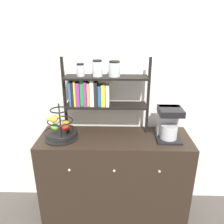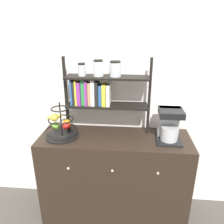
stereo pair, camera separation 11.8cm
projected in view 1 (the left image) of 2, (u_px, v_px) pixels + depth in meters
The scene contains 5 objects.
wall_back at pixel (115, 88), 2.16m from camera, with size 7.00×0.05×2.60m, color silver.
sideboard at pixel (114, 177), 2.20m from camera, with size 1.41×0.50×0.90m.
coffee_maker at pixel (168, 122), 1.99m from camera, with size 0.22×0.26×0.30m.
fruit_stand at pixel (60, 127), 1.99m from camera, with size 0.30×0.30×0.34m.
shelf_hutch at pixel (97, 89), 2.00m from camera, with size 0.80×0.20×0.72m.
Camera 1 is at (0.02, -1.58, 1.85)m, focal length 35.00 mm.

